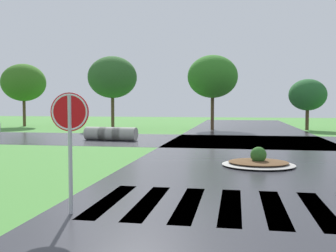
# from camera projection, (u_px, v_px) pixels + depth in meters

# --- Properties ---
(asphalt_roadway) EXTENTS (9.22, 80.00, 0.01)m
(asphalt_roadway) POSITION_uv_depth(u_px,v_px,m) (261.00, 172.00, 12.34)
(asphalt_roadway) COLOR #2B2B30
(asphalt_roadway) RESTS_ON ground
(asphalt_cross_road) EXTENTS (90.00, 8.30, 0.01)m
(asphalt_cross_road) POSITION_uv_depth(u_px,v_px,m) (250.00, 141.00, 22.58)
(asphalt_cross_road) COLOR #2B2B30
(asphalt_cross_road) RESTS_ON ground
(crosswalk_stripes) EXTENTS (7.65, 3.10, 0.01)m
(crosswalk_stripes) POSITION_uv_depth(u_px,v_px,m) (274.00, 208.00, 8.16)
(crosswalk_stripes) COLOR white
(crosswalk_stripes) RESTS_ON ground
(stop_sign) EXTENTS (0.76, 0.12, 2.40)m
(stop_sign) POSITION_uv_depth(u_px,v_px,m) (70.00, 124.00, 7.61)
(stop_sign) COLOR #B2B5BA
(stop_sign) RESTS_ON ground
(median_island) EXTENTS (2.54, 2.34, 0.68)m
(median_island) POSITION_uv_depth(u_px,v_px,m) (258.00, 162.00, 13.57)
(median_island) COLOR #9E9B93
(median_island) RESTS_ON ground
(drainage_pipe_stack) EXTENTS (3.27, 1.13, 0.79)m
(drainage_pipe_stack) POSITION_uv_depth(u_px,v_px,m) (111.00, 134.00, 23.13)
(drainage_pipe_stack) COLOR #9E9B93
(drainage_pipe_stack) RESTS_ON ground
(background_treeline) EXTENTS (38.63, 6.42, 6.23)m
(background_treeline) POSITION_uv_depth(u_px,v_px,m) (166.00, 82.00, 33.59)
(background_treeline) COLOR #4C3823
(background_treeline) RESTS_ON ground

